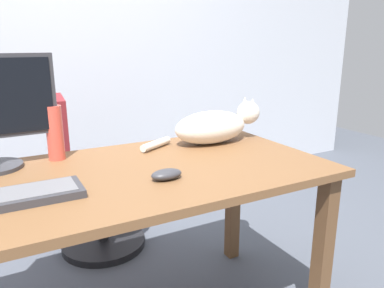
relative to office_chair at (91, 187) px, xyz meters
The scene contains 7 objects.
back_wall 1.23m from the office_chair, 97.24° to the left, with size 6.00×0.04×2.60m, color silver.
desk 0.81m from the office_chair, 97.60° to the right, with size 1.64×0.75×0.71m.
office_chair is the anchor object (origin of this frame).
keyboard 1.02m from the office_chair, 116.82° to the right, with size 0.44×0.15×0.03m.
cat 0.84m from the office_chair, 50.69° to the right, with size 0.61×0.19×0.20m.
computer_mouse 0.97m from the office_chair, 86.22° to the right, with size 0.11×0.06×0.04m, color #333338.
spray_bottle 0.70m from the office_chair, 115.13° to the right, with size 0.06×0.06×0.24m.
Camera 1 is at (-0.33, -1.23, 1.16)m, focal length 34.75 mm.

